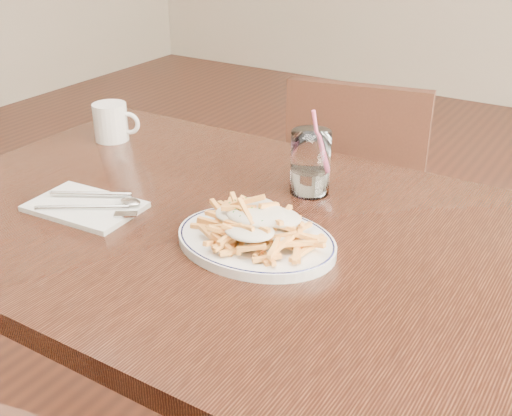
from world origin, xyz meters
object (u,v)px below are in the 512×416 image
Objects in this scene: fries_plate at (256,241)px; loaded_fries at (256,219)px; table at (227,258)px; water_glass at (310,166)px; chair_far at (358,196)px; coffee_mug at (112,122)px.

loaded_fries reaches higher than fries_plate.
fries_plate is at bearing -27.81° from table.
fries_plate is at bearing -84.10° from water_glass.
table is at bearing -85.07° from chair_far.
table is 3.93× the size of fries_plate.
chair_far is at bearing 55.90° from coffee_mug.
fries_plate is (0.16, -0.82, 0.29)m from chair_far.
coffee_mug is (-0.55, 0.25, -0.01)m from loaded_fries.
water_glass reaches higher than coffee_mug.
coffee_mug is at bearing 178.61° from water_glass.
water_glass reaches higher than loaded_fries.
chair_far is at bearing 101.13° from fries_plate.
loaded_fries is at bearing -27.81° from table.
loaded_fries is 1.19× the size of water_glass.
chair_far is 7.65× the size of coffee_mug.
coffee_mug reaches higher than chair_far.
fries_plate is (0.10, -0.05, 0.09)m from table.
loaded_fries is (0.10, -0.05, 0.13)m from table.
loaded_fries is 1.85× the size of coffee_mug.
table is 0.51m from coffee_mug.
chair_far reaches higher than fries_plate.
coffee_mug reaches higher than loaded_fries.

